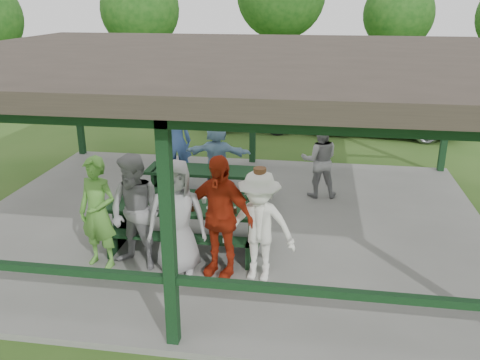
% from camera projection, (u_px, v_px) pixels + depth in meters
% --- Properties ---
extents(ground, '(90.00, 90.00, 0.00)m').
position_uv_depth(ground, '(227.00, 224.00, 10.05)').
color(ground, '#2D5019').
rests_on(ground, ground).
extents(concrete_slab, '(10.00, 8.00, 0.10)m').
position_uv_depth(concrete_slab, '(227.00, 222.00, 10.03)').
color(concrete_slab, slate).
rests_on(concrete_slab, ground).
extents(pavilion_structure, '(10.60, 8.60, 3.24)m').
position_uv_depth(pavilion_structure, '(226.00, 61.00, 8.97)').
color(pavilion_structure, black).
rests_on(pavilion_structure, concrete_slab).
extents(picnic_table_near, '(2.69, 1.39, 0.75)m').
position_uv_depth(picnic_table_near, '(186.00, 221.00, 8.81)').
color(picnic_table_near, black).
rests_on(picnic_table_near, concrete_slab).
extents(picnic_table_far, '(2.44, 1.39, 0.75)m').
position_uv_depth(picnic_table_far, '(205.00, 182.00, 10.69)').
color(picnic_table_far, black).
rests_on(picnic_table_far, concrete_slab).
extents(table_setting, '(2.31, 0.45, 0.10)m').
position_uv_depth(table_setting, '(182.00, 204.00, 8.74)').
color(table_setting, white).
rests_on(table_setting, picnic_table_near).
extents(contestant_green, '(0.75, 0.58, 1.84)m').
position_uv_depth(contestant_green, '(98.00, 213.00, 8.04)').
color(contestant_green, '#589C38').
rests_on(contestant_green, concrete_slab).
extents(contestant_grey_left, '(1.09, 0.96, 1.89)m').
position_uv_depth(contestant_grey_left, '(136.00, 213.00, 7.97)').
color(contestant_grey_left, gray).
rests_on(contestant_grey_left, concrete_slab).
extents(contestant_grey_mid, '(1.01, 0.76, 1.86)m').
position_uv_depth(contestant_grey_mid, '(177.00, 217.00, 7.84)').
color(contestant_grey_mid, '#9B9B9E').
rests_on(contestant_grey_mid, concrete_slab).
extents(contestant_red, '(1.24, 0.83, 1.96)m').
position_uv_depth(contestant_red, '(219.00, 216.00, 7.76)').
color(contestant_red, '#A2260F').
rests_on(contestant_red, concrete_slab).
extents(contestant_white_fedora, '(1.20, 0.78, 1.81)m').
position_uv_depth(contestant_white_fedora, '(259.00, 226.00, 7.65)').
color(contestant_white_fedora, white).
rests_on(contestant_white_fedora, concrete_slab).
extents(spectator_lblue, '(1.49, 0.48, 1.61)m').
position_uv_depth(spectator_lblue, '(217.00, 156.00, 11.30)').
color(spectator_lblue, '#88B2D3').
rests_on(spectator_lblue, concrete_slab).
extents(spectator_blue, '(0.79, 0.60, 1.92)m').
position_uv_depth(spectator_blue, '(176.00, 141.00, 11.84)').
color(spectator_blue, '#4265AB').
rests_on(spectator_blue, concrete_slab).
extents(spectator_grey, '(0.87, 0.72, 1.66)m').
position_uv_depth(spectator_grey, '(319.00, 160.00, 10.94)').
color(spectator_grey, gray).
rests_on(spectator_grey, concrete_slab).
extents(pickup_truck, '(5.21, 2.87, 1.38)m').
position_uv_depth(pickup_truck, '(380.00, 112.00, 16.59)').
color(pickup_truck, silver).
rests_on(pickup_truck, ground).
extents(farm_trailer, '(4.09, 1.94, 1.43)m').
position_uv_depth(farm_trailer, '(250.00, 108.00, 17.11)').
color(farm_trailer, '#1C379C').
rests_on(farm_trailer, ground).
extents(tree_far_left, '(3.49, 3.49, 5.46)m').
position_uv_depth(tree_far_left, '(140.00, 10.00, 22.58)').
color(tree_far_left, '#322314').
rests_on(tree_far_left, ground).
extents(tree_mid, '(3.27, 3.27, 5.11)m').
position_uv_depth(tree_mid, '(399.00, 14.00, 23.74)').
color(tree_mid, '#322314').
rests_on(tree_mid, ground).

